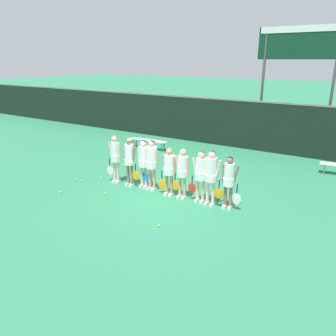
# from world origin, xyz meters

# --- Properties ---
(ground_plane) EXTENTS (140.00, 140.00, 0.00)m
(ground_plane) POSITION_xyz_m (0.00, 0.00, 0.00)
(ground_plane) COLOR #2D7F56
(fence_windscreen) EXTENTS (60.00, 0.08, 2.49)m
(fence_windscreen) POSITION_xyz_m (0.00, 7.25, 1.26)
(fence_windscreen) COLOR black
(fence_windscreen) RESTS_ON ground_plane
(scoreboard) EXTENTS (4.12, 0.15, 5.95)m
(scoreboard) POSITION_xyz_m (1.97, 8.92, 4.70)
(scoreboard) COLOR #515156
(scoreboard) RESTS_ON ground_plane
(bench_courtside) EXTENTS (2.10, 0.50, 0.48)m
(bench_courtside) POSITION_xyz_m (-4.04, 4.53, 0.42)
(bench_courtside) COLOR silver
(bench_courtside) RESTS_ON ground_plane
(player_0) EXTENTS (0.62, 0.33, 1.81)m
(player_0) POSITION_xyz_m (-2.25, -0.05, 1.06)
(player_0) COLOR beige
(player_0) RESTS_ON ground_plane
(player_1) EXTENTS (0.66, 0.37, 1.79)m
(player_1) POSITION_xyz_m (-1.58, -0.05, 1.07)
(player_1) COLOR #8C664C
(player_1) RESTS_ON ground_plane
(player_2) EXTENTS (0.65, 0.36, 1.75)m
(player_2) POSITION_xyz_m (-1.06, 0.09, 1.03)
(player_2) COLOR beige
(player_2) RESTS_ON ground_plane
(player_3) EXTENTS (0.70, 0.41, 1.81)m
(player_3) POSITION_xyz_m (-0.68, 0.05, 1.08)
(player_3) COLOR tan
(player_3) RESTS_ON ground_plane
(player_4) EXTENTS (0.68, 0.38, 1.66)m
(player_4) POSITION_xyz_m (0.08, -0.02, 0.98)
(player_4) COLOR tan
(player_4) RESTS_ON ground_plane
(player_5) EXTENTS (0.65, 0.35, 1.70)m
(player_5) POSITION_xyz_m (0.57, 0.00, 0.99)
(player_5) COLOR tan
(player_5) RESTS_ON ground_plane
(player_6) EXTENTS (0.67, 0.39, 1.72)m
(player_6) POSITION_xyz_m (1.23, 0.04, 1.03)
(player_6) COLOR beige
(player_6) RESTS_ON ground_plane
(player_7) EXTENTS (0.68, 0.40, 1.80)m
(player_7) POSITION_xyz_m (1.61, -0.00, 1.07)
(player_7) COLOR beige
(player_7) RESTS_ON ground_plane
(player_8) EXTENTS (0.64, 0.36, 1.67)m
(player_8) POSITION_xyz_m (2.18, 0.07, 0.97)
(player_8) COLOR #8C664C
(player_8) RESTS_ON ground_plane
(tennis_ball_0) EXTENTS (0.07, 0.07, 0.07)m
(tennis_ball_0) POSITION_xyz_m (-3.69, -0.73, 0.03)
(tennis_ball_0) COLOR #CCE033
(tennis_ball_0) RESTS_ON ground_plane
(tennis_ball_1) EXTENTS (0.07, 0.07, 0.07)m
(tennis_ball_1) POSITION_xyz_m (-1.79, -1.19, 0.03)
(tennis_ball_1) COLOR #CCE033
(tennis_ball_1) RESTS_ON ground_plane
(tennis_ball_2) EXTENTS (0.07, 0.07, 0.07)m
(tennis_ball_2) POSITION_xyz_m (0.90, 1.73, 0.04)
(tennis_ball_2) COLOR #CCE033
(tennis_ball_2) RESTS_ON ground_plane
(tennis_ball_3) EXTENTS (0.07, 0.07, 0.07)m
(tennis_ball_3) POSITION_xyz_m (-3.40, -0.73, 0.03)
(tennis_ball_3) COLOR #CCE033
(tennis_ball_3) RESTS_ON ground_plane
(tennis_ball_4) EXTENTS (0.06, 0.06, 0.06)m
(tennis_ball_4) POSITION_xyz_m (-3.26, 1.59, 0.03)
(tennis_ball_4) COLOR #CCE033
(tennis_ball_4) RESTS_ON ground_plane
(tennis_ball_5) EXTENTS (0.07, 0.07, 0.07)m
(tennis_ball_5) POSITION_xyz_m (-3.00, -0.08, 0.04)
(tennis_ball_5) COLOR #CCE033
(tennis_ball_5) RESTS_ON ground_plane
(tennis_ball_6) EXTENTS (0.07, 0.07, 0.07)m
(tennis_ball_6) POSITION_xyz_m (1.03, -2.08, 0.03)
(tennis_ball_6) COLOR #CCE033
(tennis_ball_6) RESTS_ON ground_plane
(tennis_ball_7) EXTENTS (0.07, 0.07, 0.07)m
(tennis_ball_7) POSITION_xyz_m (-3.20, -1.91, 0.03)
(tennis_ball_7) COLOR #CCE033
(tennis_ball_7) RESTS_ON ground_plane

